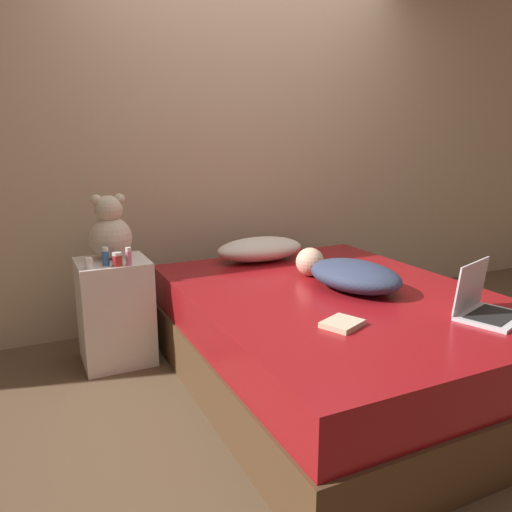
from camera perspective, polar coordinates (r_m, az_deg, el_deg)
ground_plane at (r=2.89m, az=8.91°, el=-13.94°), size 12.00×12.00×0.00m
wall_back at (r=3.71m, az=-2.00°, el=13.08°), size 8.00×0.06×2.60m
bed at (r=2.78m, az=9.10°, el=-9.24°), size 1.54×2.03×0.52m
nightstand at (r=3.10m, az=-15.77°, el=-6.11°), size 0.40×0.38×0.63m
pillow at (r=3.32m, az=0.48°, el=0.80°), size 0.60×0.33×0.15m
person_lying at (r=2.76m, az=10.60°, el=-2.02°), size 0.48×0.74×0.17m
laptop at (r=2.52m, az=24.61°, el=-5.09°), size 0.37×0.33×0.25m
teddy_bear at (r=3.03m, az=-16.35°, el=2.79°), size 0.25×0.25×0.38m
bottle_blue at (r=2.89m, az=-16.82°, el=-0.07°), size 0.04×0.04×0.11m
bottle_red at (r=2.86m, az=-15.58°, el=-0.38°), size 0.05×0.05×0.08m
bottle_pink at (r=2.86m, az=-14.35°, el=-0.06°), size 0.03×0.03×0.10m
bottle_white at (r=2.86m, az=-18.56°, el=-0.79°), size 0.04×0.04×0.06m
book at (r=2.22m, az=9.82°, el=-7.63°), size 0.21×0.20×0.02m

